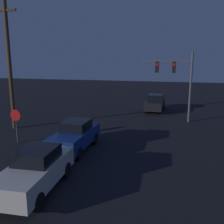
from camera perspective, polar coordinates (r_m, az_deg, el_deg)
car_near at (r=10.37m, az=-17.03°, el=-12.57°), size 1.92×4.23×1.65m
car_mid at (r=14.30m, az=-8.42°, el=-5.36°), size 1.70×4.14×1.65m
car_far at (r=25.19m, az=9.86°, el=2.06°), size 1.75×4.16×1.65m
traffic_signal_mast at (r=20.99m, az=14.71°, el=7.97°), size 4.17×0.30×5.64m
stop_sign at (r=16.14m, az=-21.11°, el=-1.73°), size 0.68×0.07×2.11m
utility_pole at (r=19.53m, az=-22.41°, el=10.30°), size 1.70×0.28×9.28m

